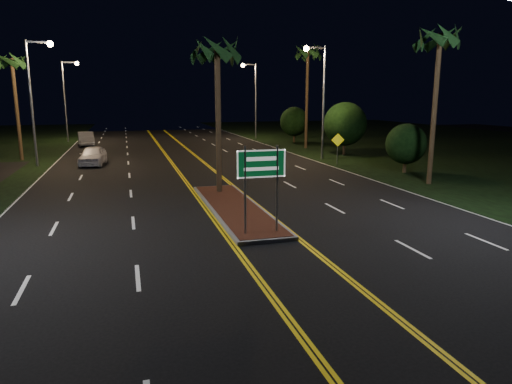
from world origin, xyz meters
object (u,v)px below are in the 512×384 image
object	(u,v)px
car_near	(93,154)
car_far	(86,138)
highway_sign	(261,172)
streetlight_right_far	(253,92)
warning_sign	(338,144)
shrub_far	(294,122)
palm_right_near	(440,39)
palm_median	(217,51)
shrub_near	(406,144)
streetlight_left_far	(68,91)
palm_left_far	(12,62)
median_island	(235,208)
streetlight_left_mid	(36,88)
palm_right_far	(308,54)
shrub_mid	(345,124)
streetlight_right_mid	(320,89)

from	to	relation	value
car_near	car_far	distance (m)	15.18
highway_sign	car_near	size ratio (longest dim) A/B	0.64
streetlight_right_far	warning_sign	bearing A→B (deg)	-89.54
shrub_far	palm_right_near	bearing A→B (deg)	-92.86
palm_median	shrub_near	xyz separation A→B (m)	(13.50, 3.50, -5.33)
streetlight_left_far	shrub_near	distance (m)	38.67
palm_left_far	warning_sign	world-z (taller)	palm_left_far
palm_median	warning_sign	distance (m)	14.76
car_far	streetlight_right_far	bearing A→B (deg)	2.91
car_near	warning_sign	xyz separation A→B (m)	(17.86, -4.87, 0.69)
median_island	palm_median	bearing A→B (deg)	90.00
highway_sign	shrub_near	distance (m)	17.55
palm_right_near	shrub_near	distance (m)	7.50
highway_sign	warning_sign	bearing A→B (deg)	55.92
streetlight_left_mid	warning_sign	bearing A→B (deg)	-13.75
car_near	palm_right_far	bearing A→B (deg)	24.31
shrub_mid	car_far	world-z (taller)	shrub_mid
shrub_near	palm_median	bearing A→B (deg)	-165.47
highway_sign	palm_right_near	distance (m)	15.55
streetlight_left_mid	streetlight_left_far	world-z (taller)	same
median_island	car_far	distance (m)	32.90
shrub_near	highway_sign	bearing A→B (deg)	-140.31
palm_right_far	streetlight_left_mid	bearing A→B (deg)	-165.63
highway_sign	streetlight_left_mid	distance (m)	23.93
streetlight_left_far	palm_median	world-z (taller)	streetlight_left_far
streetlight_right_far	palm_right_near	distance (m)	32.16
streetlight_right_mid	shrub_mid	bearing A→B (deg)	30.56
streetlight_right_far	palm_left_far	xyz separation A→B (m)	(-23.41, -14.00, 2.09)
palm_right_near	car_near	size ratio (longest dim) A/B	1.87
streetlight_right_mid	palm_median	xyz separation A→B (m)	(-10.61, -11.50, 1.62)
streetlight_right_far	car_far	xyz separation A→B (m)	(-19.23, -3.26, -4.82)
streetlight_left_far	shrub_mid	bearing A→B (deg)	-39.10
car_far	shrub_near	bearing A→B (deg)	-54.90
streetlight_right_far	palm_right_far	bearing A→B (deg)	-79.67
streetlight_left_mid	streetlight_left_far	distance (m)	20.00
palm_left_far	shrub_mid	xyz separation A→B (m)	(26.80, -4.00, -5.02)
streetlight_right_far	shrub_mid	bearing A→B (deg)	-79.34
shrub_mid	car_far	size ratio (longest dim) A/B	0.92
highway_sign	streetlight_right_mid	xyz separation A→B (m)	(10.61, 19.20, 3.25)
highway_sign	car_near	distance (m)	22.06
streetlight_left_mid	palm_right_far	size ratio (longest dim) A/B	0.87
streetlight_left_mid	palm_right_near	xyz separation A→B (m)	(23.11, -14.00, 2.56)
streetlight_right_mid	shrub_mid	world-z (taller)	streetlight_right_mid
streetlight_left_mid	palm_right_far	xyz separation A→B (m)	(23.41, 6.00, 3.49)
highway_sign	shrub_near	bearing A→B (deg)	39.69
shrub_far	car_far	size ratio (longest dim) A/B	0.79
streetlight_right_far	car_near	distance (m)	25.94
highway_sign	shrub_mid	distance (m)	25.41
shrub_mid	car_near	world-z (taller)	shrub_mid
palm_left_far	car_far	distance (m)	13.44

